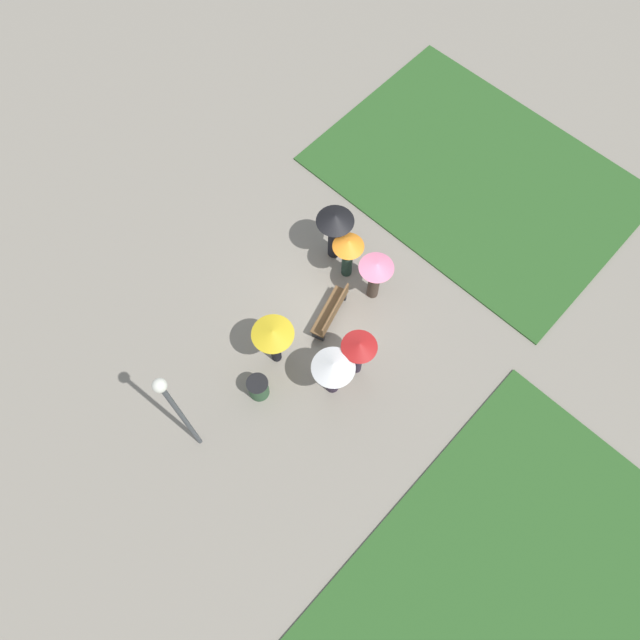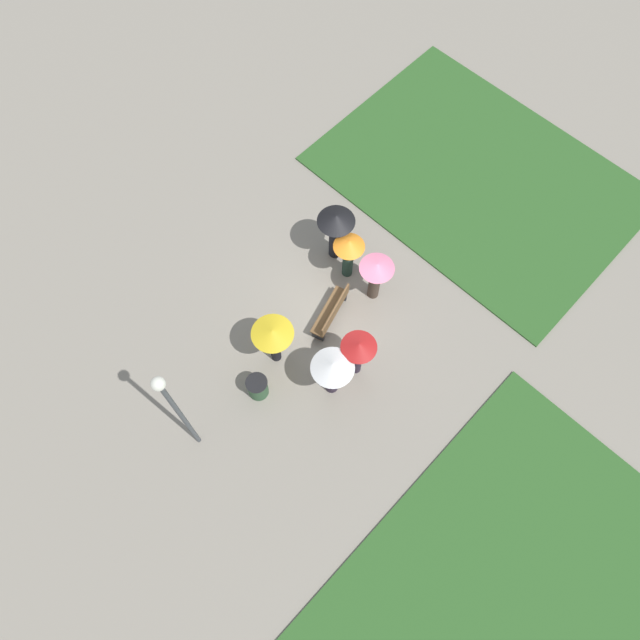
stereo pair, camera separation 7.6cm
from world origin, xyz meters
name	(u,v)px [view 2 (the right image)]	position (x,y,z in m)	size (l,w,h in m)	color
ground_plane	(337,296)	(0.00, 0.00, 0.00)	(90.00, 90.00, 0.00)	gray
lawn_patch_near	(478,178)	(-6.39, 0.39, 0.03)	(7.22, 9.86, 0.06)	#2D5B26
lawn_patch_far	(500,605)	(3.41, 8.69, 0.03)	(10.25, 6.81, 0.06)	#2D5B26
park_bench	(332,312)	(0.66, 0.39, 0.47)	(1.73, 0.88, 0.90)	brown
lamp_post	(175,407)	(5.82, 0.30, 3.09)	(0.32, 0.32, 4.88)	#474C51
trash_bin	(258,387)	(3.73, 0.48, 0.39)	(0.61, 0.61, 0.78)	#335638
crowd_person_pink	(376,273)	(-0.80, 0.72, 1.27)	(1.01, 1.01, 1.79)	#47382D
crowd_person_white	(332,370)	(2.21, 1.86, 1.39)	(1.17, 1.17, 1.85)	#2D2333
crowd_person_red	(358,351)	(1.33, 1.98, 1.36)	(0.98, 0.98, 1.84)	#2D2333
crowd_person_black	(336,227)	(-1.05, -1.09, 1.44)	(1.11, 1.11, 2.03)	black
crowd_person_yellow	(273,337)	(2.65, 0.09, 1.43)	(1.16, 1.16, 1.87)	black
crowd_person_orange	(349,250)	(-0.80, -0.34, 1.30)	(0.92, 0.92, 1.80)	#1E3328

